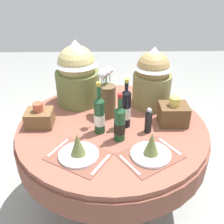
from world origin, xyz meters
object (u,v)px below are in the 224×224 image
Objects in this scene: pepper_mill at (148,121)px; woven_basket_side_left at (39,117)px; wine_bottle_left at (126,108)px; wine_bottle_rear at (120,123)px; gift_tub_back_right at (153,75)px; place_setting_left at (78,150)px; wine_bottle_right at (99,114)px; dining_table at (112,139)px; gift_tub_back_left at (77,71)px; woven_basket_side_right at (173,113)px; place_setting_right at (151,150)px; flower_vase at (107,95)px.

woven_basket_side_left is at bearing 172.79° from pepper_mill.
wine_bottle_left is 1.08× the size of wine_bottle_rear.
woven_basket_side_left is at bearing -160.41° from gift_tub_back_right.
place_setting_left is 1.30× the size of wine_bottle_rear.
wine_bottle_right reaches higher than place_setting_left.
place_setting_left is at bearing -120.66° from dining_table.
place_setting_left is (-0.20, -0.35, 0.17)m from dining_table.
gift_tub_back_right is at bearing -5.79° from gift_tub_back_left.
woven_basket_side_right is (0.19, 0.11, -0.01)m from pepper_mill.
wine_bottle_right is 1.98× the size of woven_basket_side_left.
woven_basket_side_left is at bearing -124.48° from gift_tub_back_left.
wine_bottle_right is at bearing -133.68° from dining_table.
woven_basket_side_left is (-0.42, 0.09, -0.07)m from wine_bottle_right.
dining_table is at bearing -178.84° from woven_basket_side_right.
place_setting_right is 1.08× the size of flower_vase.
pepper_mill is (0.32, -0.01, -0.05)m from wine_bottle_right.
place_setting_right is 0.67m from gift_tub_back_right.
gift_tub_back_left is 2.77× the size of woven_basket_side_left.
place_setting_right is at bearing -61.61° from flower_vase.
place_setting_left is at bearing -85.14° from gift_tub_back_left.
place_setting_right is at bearing -98.00° from gift_tub_back_right.
gift_tub_back_right reaches higher than place_setting_left.
place_setting_right is 0.88m from gift_tub_back_left.
dining_table is 0.44m from place_setting_left.
wine_bottle_rear reaches higher than place_setting_left.
place_setting_left is 2.09× the size of woven_basket_side_right.
woven_basket_side_right is at bearing 0.70° from woven_basket_side_left.
gift_tub_back_right is (0.52, 0.63, 0.20)m from place_setting_left.
pepper_mill is 0.39× the size of gift_tub_back_right.
wine_bottle_left is 0.60m from woven_basket_side_left.
wine_bottle_left is at bearing -125.36° from gift_tub_back_right.
pepper_mill is (0.44, 0.25, 0.04)m from place_setting_left.
flower_vase is at bearing 105.29° from dining_table.
wine_bottle_rear is 1.78× the size of pepper_mill.
place_setting_right is (0.43, -0.00, 0.00)m from place_setting_left.
pepper_mill is 0.69m from gift_tub_back_left.
wine_bottle_right is 0.56m from gift_tub_back_right.
wine_bottle_rear is at bearing -34.65° from wine_bottle_right.
dining_table is at bearing 59.34° from place_setting_left.
flower_vase is at bearing -154.70° from gift_tub_back_right.
flower_vase is 0.85× the size of gift_tub_back_right.
flower_vase is 0.22m from wine_bottle_right.
flower_vase is 0.31m from wine_bottle_rear.
gift_tub_back_left is at bearing 124.94° from place_setting_right.
pepper_mill is at bearing 22.57° from wine_bottle_rear.
gift_tub_back_right is 2.56× the size of woven_basket_side_left.
wine_bottle_right is at bearing -169.23° from woven_basket_side_right.
place_setting_left is 0.91× the size of gift_tub_back_right.
wine_bottle_right is 0.78× the size of gift_tub_back_right.
wine_bottle_rear is 0.58m from woven_basket_side_left.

